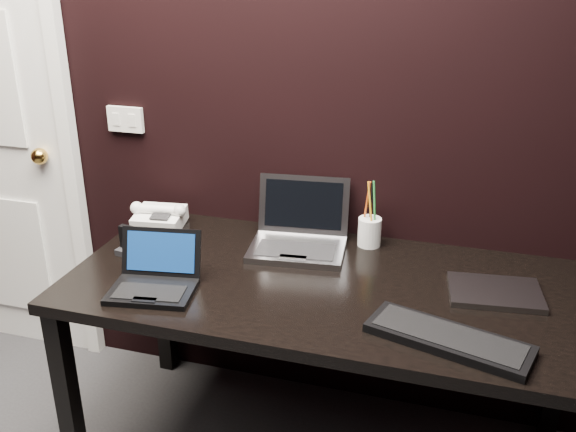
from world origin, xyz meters
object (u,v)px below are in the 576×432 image
(netbook, at_px, (155,280))
(closed_laptop, at_px, (495,292))
(ext_keyboard, at_px, (448,339))
(mobile_phone, at_px, (127,244))
(desk_phone, at_px, (159,217))
(desk, at_px, (327,302))
(pen_cup, at_px, (370,231))
(silver_laptop, at_px, (299,237))

(netbook, relative_size, closed_laptop, 0.97)
(ext_keyboard, distance_m, mobile_phone, 1.16)
(desk_phone, bearing_deg, desk, -18.79)
(netbook, bearing_deg, pen_cup, 41.10)
(mobile_phone, bearing_deg, closed_laptop, 3.08)
(netbook, height_order, mobile_phone, netbook)
(desk, xyz_separation_m, silver_laptop, (-0.16, 0.22, 0.12))
(ext_keyboard, xyz_separation_m, mobile_phone, (-1.13, 0.24, 0.03))
(netbook, height_order, desk_phone, netbook)
(ext_keyboard, relative_size, pen_cup, 1.91)
(desk_phone, height_order, pen_cup, pen_cup)
(desk, xyz_separation_m, closed_laptop, (0.53, 0.07, 0.09))
(netbook, height_order, silver_laptop, silver_laptop)
(silver_laptop, height_order, mobile_phone, silver_laptop)
(silver_laptop, bearing_deg, desk, -54.22)
(desk, bearing_deg, silver_laptop, 125.78)
(netbook, relative_size, ext_keyboard, 0.63)
(desk_phone, xyz_separation_m, pen_cup, (0.81, 0.07, 0.02))
(mobile_phone, bearing_deg, desk, 0.08)
(netbook, relative_size, desk_phone, 1.31)
(netbook, xyz_separation_m, silver_laptop, (0.36, 0.42, 0.01))
(mobile_phone, bearing_deg, pen_cup, 21.29)
(desk_phone, bearing_deg, pen_cup, 4.75)
(desk, bearing_deg, ext_keyboard, -31.43)
(silver_laptop, xyz_separation_m, mobile_phone, (-0.57, -0.22, -0.00))
(ext_keyboard, height_order, pen_cup, pen_cup)
(closed_laptop, bearing_deg, netbook, -165.37)
(desk, distance_m, silver_laptop, 0.30)
(closed_laptop, bearing_deg, pen_cup, 150.69)
(silver_laptop, bearing_deg, mobile_phone, -158.95)
(netbook, xyz_separation_m, closed_laptop, (1.04, 0.27, -0.02))
(mobile_phone, relative_size, pen_cup, 0.42)
(netbook, bearing_deg, desk, 21.70)
(desk, bearing_deg, netbook, -158.30)
(netbook, bearing_deg, closed_laptop, 14.63)
(ext_keyboard, height_order, mobile_phone, mobile_phone)
(silver_laptop, distance_m, desk_phone, 0.57)
(closed_laptop, relative_size, pen_cup, 1.23)
(silver_laptop, xyz_separation_m, desk_phone, (-0.57, 0.03, -0.00))
(silver_laptop, relative_size, mobile_phone, 3.51)
(desk, height_order, silver_laptop, silver_laptop)
(desk_phone, bearing_deg, mobile_phone, -90.31)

